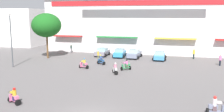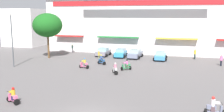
% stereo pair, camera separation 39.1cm
% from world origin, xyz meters
% --- Properties ---
extents(ground_plane, '(128.00, 128.00, 0.00)m').
position_xyz_m(ground_plane, '(0.00, 13.00, 0.00)').
color(ground_plane, '#5E5959').
extents(colonial_building, '(41.29, 15.56, 20.87)m').
position_xyz_m(colonial_building, '(0.00, 35.67, 9.03)').
color(colonial_building, silver).
rests_on(colonial_building, ground).
extents(flank_building_left, '(8.37, 11.75, 8.84)m').
position_xyz_m(flank_building_left, '(-30.45, 38.63, 4.42)').
color(flank_building_left, white).
rests_on(flank_building_left, ground).
extents(plaza_tree_0, '(4.93, 5.30, 7.74)m').
position_xyz_m(plaza_tree_0, '(-15.84, 22.07, 5.68)').
color(plaza_tree_0, brown).
rests_on(plaza_tree_0, ground).
extents(parked_car_0, '(2.46, 3.95, 1.47)m').
position_xyz_m(parked_car_0, '(-7.36, 26.72, 0.74)').
color(parked_car_0, gray).
rests_on(parked_car_0, ground).
extents(parked_car_1, '(2.37, 4.06, 1.50)m').
position_xyz_m(parked_car_1, '(-3.97, 26.36, 0.76)').
color(parked_car_1, '#3494CC').
rests_on(parked_car_1, ground).
extents(parked_car_2, '(2.48, 4.55, 1.50)m').
position_xyz_m(parked_car_2, '(-1.34, 26.23, 0.76)').
color(parked_car_2, slate).
rests_on(parked_car_2, ground).
extents(parked_car_3, '(2.38, 4.32, 1.41)m').
position_xyz_m(parked_car_3, '(3.06, 25.57, 0.72)').
color(parked_car_3, '#408BC6').
rests_on(parked_car_3, ground).
extents(scooter_rider_0, '(1.37, 0.60, 1.53)m').
position_xyz_m(scooter_rider_0, '(9.01, 2.96, 0.63)').
color(scooter_rider_0, black).
rests_on(scooter_rider_0, ground).
extents(scooter_rider_1, '(1.44, 0.87, 1.50)m').
position_xyz_m(scooter_rider_1, '(-6.62, 15.75, 0.62)').
color(scooter_rider_1, black).
rests_on(scooter_rider_1, ground).
extents(scooter_rider_2, '(1.48, 1.08, 1.46)m').
position_xyz_m(scooter_rider_2, '(-7.13, 1.09, 0.59)').
color(scooter_rider_2, black).
rests_on(scooter_rider_2, ground).
extents(scooter_rider_3, '(1.06, 1.47, 1.49)m').
position_xyz_m(scooter_rider_3, '(-1.58, 13.81, 0.61)').
color(scooter_rider_3, black).
rests_on(scooter_rider_3, ground).
extents(scooter_rider_4, '(1.43, 1.28, 1.52)m').
position_xyz_m(scooter_rider_4, '(-0.70, 16.34, 0.63)').
color(scooter_rider_4, black).
rests_on(scooter_rider_4, ground).
extents(scooter_rider_5, '(1.44, 1.13, 1.54)m').
position_xyz_m(scooter_rider_5, '(-5.17, 19.13, 0.64)').
color(scooter_rider_5, black).
rests_on(scooter_rider_5, ground).
extents(pedestrian_0, '(0.40, 0.40, 1.67)m').
position_xyz_m(pedestrian_0, '(-14.44, 28.77, 0.96)').
color(pedestrian_0, '#464147').
rests_on(pedestrian_0, ground).
extents(pedestrian_2, '(0.49, 0.49, 1.67)m').
position_xyz_m(pedestrian_2, '(12.13, 22.93, 0.94)').
color(pedestrian_2, black).
rests_on(pedestrian_2, ground).
extents(pedestrian_3, '(0.54, 0.54, 1.73)m').
position_xyz_m(pedestrian_3, '(8.64, 27.76, 0.98)').
color(pedestrian_3, black).
rests_on(pedestrian_3, ground).
extents(pedestrian_4, '(0.43, 0.43, 1.61)m').
position_xyz_m(pedestrian_4, '(-6.75, 22.50, 0.92)').
color(pedestrian_4, '#6C7750').
rests_on(pedestrian_4, ground).
extents(streetlamp_near, '(0.40, 0.40, 7.69)m').
position_xyz_m(streetlamp_near, '(-16.93, 14.06, 4.43)').
color(streetlamp_near, '#474C51').
rests_on(streetlamp_near, ground).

